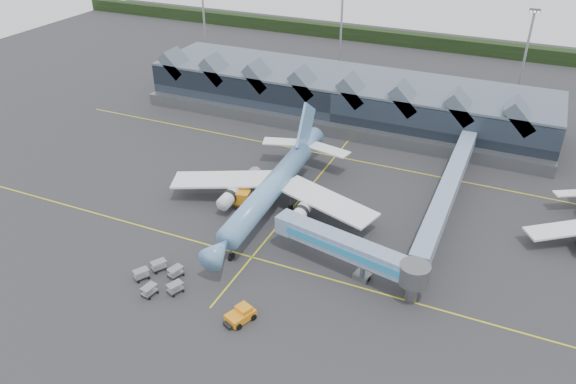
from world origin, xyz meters
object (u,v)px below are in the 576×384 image
at_px(main_airliner, 273,186).
at_px(jet_bridge, 358,252).
at_px(fuel_truck, 249,186).
at_px(pushback_tug, 241,315).

xyz_separation_m(main_airliner, jet_bridge, (18.60, -11.85, 0.12)).
bearing_deg(fuel_truck, pushback_tug, -76.09).
distance_m(main_airliner, jet_bridge, 22.05).
height_order(main_airliner, pushback_tug, main_airliner).
bearing_deg(jet_bridge, main_airliner, 159.09).
bearing_deg(fuel_truck, jet_bridge, -40.88).
distance_m(jet_bridge, fuel_truck, 27.62).
bearing_deg(jet_bridge, pushback_tug, -115.06).
height_order(main_airliner, jet_bridge, main_airliner).
bearing_deg(pushback_tug, jet_bridge, 75.21).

